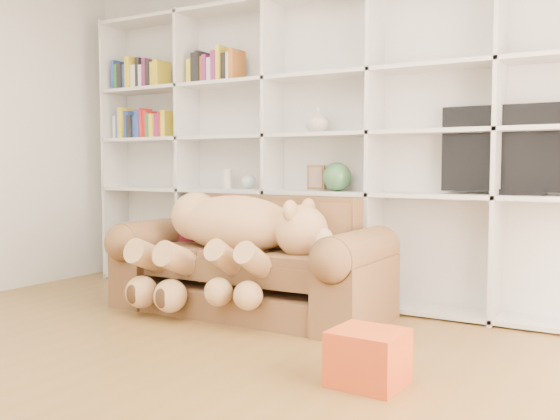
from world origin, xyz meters
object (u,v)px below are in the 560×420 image
Objects in this scene: teddy_bear at (229,235)px; tv at (519,150)px; sofa at (252,269)px; gift_box at (368,357)px.

tv is at bearing 16.10° from teddy_bear.
tv is (1.79, 0.80, 0.59)m from teddy_bear.
teddy_bear is at bearing -114.45° from sofa.
teddy_bear is 1.36× the size of tv.
tv is at bearing 20.38° from sofa.
teddy_bear is 1.68m from gift_box.
tv is at bearing 76.52° from gift_box.
gift_box is at bearing -38.65° from teddy_bear.
teddy_bear is at bearing 149.45° from gift_box.
gift_box is 1.97m from tv.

